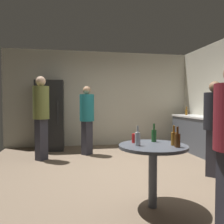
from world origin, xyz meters
name	(u,v)px	position (x,y,z in m)	size (l,w,h in m)	color
ground_plane	(119,174)	(0.00, 0.00, -0.05)	(5.20, 5.20, 0.10)	#7A6651
wall_back	(101,99)	(0.00, 2.63, 1.35)	(5.32, 0.06, 2.70)	beige
refrigerator	(50,115)	(-1.39, 2.20, 0.90)	(0.70, 0.68, 1.80)	black
kitchen_counter	(204,135)	(2.28, 0.99, 0.45)	(0.64, 2.23, 0.90)	#4C515B
kettle	(220,115)	(2.23, 0.36, 0.97)	(0.24, 0.17, 0.18)	#B2B2B7
wine_bottle_on_counter	(208,112)	(2.21, 0.76, 1.02)	(0.08, 0.08, 0.31)	#3F141E
beer_bottle_on_counter	(186,112)	(2.22, 1.74, 0.98)	(0.06, 0.06, 0.23)	#8C5919
foreground_table	(153,154)	(0.10, -1.41, 0.63)	(0.80, 0.80, 0.73)	#4C515B
beer_bottle_amber	(174,138)	(0.32, -1.48, 0.82)	(0.06, 0.06, 0.23)	#8C5919
beer_bottle_brown	(177,140)	(0.31, -1.60, 0.82)	(0.06, 0.06, 0.23)	#593314
beer_bottle_green	(154,135)	(0.18, -1.21, 0.82)	(0.06, 0.06, 0.23)	#26662D
beer_bottle_clear	(138,138)	(-0.09, -1.43, 0.82)	(0.06, 0.06, 0.23)	silver
plastic_cup_red	(135,138)	(-0.07, -1.24, 0.79)	(0.08, 0.08, 0.11)	red
person_in_teal_shirt	(87,115)	(-0.48, 1.45, 0.94)	(0.48, 0.48, 1.62)	#2D2D38
person_in_black_shirt	(214,121)	(1.49, -0.54, 0.92)	(0.48, 0.48, 1.58)	#2D2D38
person_in_olive_shirt	(41,111)	(-1.47, 1.11, 1.05)	(0.48, 0.48, 1.79)	#2D2D38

